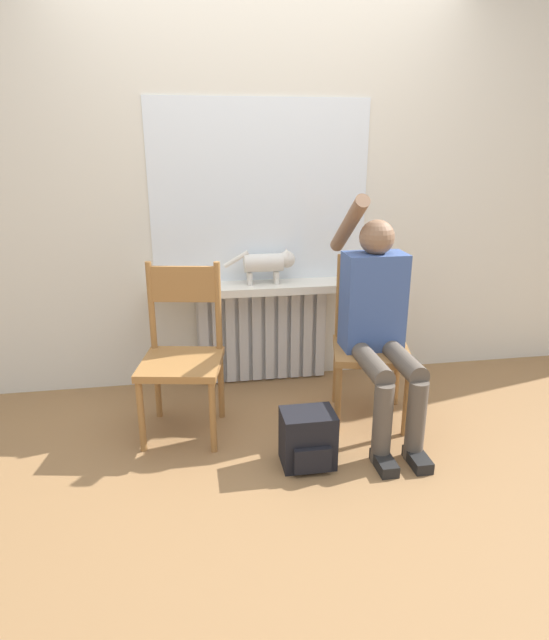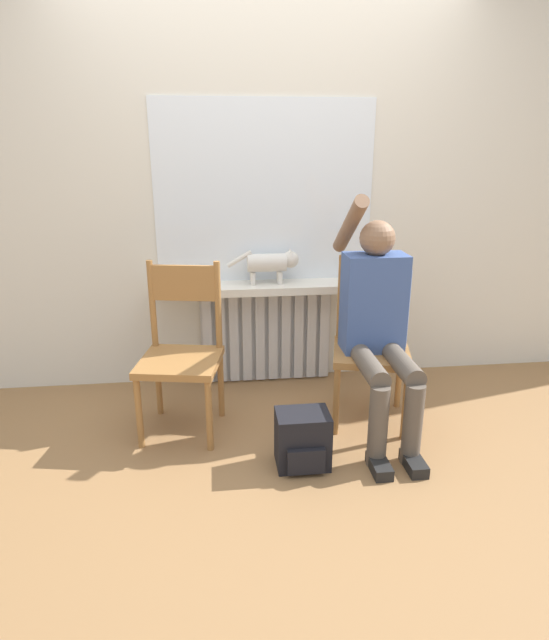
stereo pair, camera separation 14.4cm
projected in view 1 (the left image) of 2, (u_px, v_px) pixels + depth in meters
name	position (u px, v px, depth m)	size (l,w,h in m)	color
ground_plane	(296.00, 475.00, 2.66)	(12.00, 12.00, 0.00)	olive
wall_with_window	(259.00, 179.00, 3.38)	(7.00, 0.06, 2.70)	silver
radiator	(262.00, 335.00, 3.63)	(0.88, 0.08, 0.65)	silver
windowsill	(264.00, 288.00, 3.45)	(1.44, 0.25, 0.05)	white
window_glass	(260.00, 193.00, 3.37)	(1.39, 0.01, 1.13)	white
chair_left	(182.00, 352.00, 2.94)	(0.50, 0.50, 0.95)	#9E6B38
chair_right	(371.00, 340.00, 3.11)	(0.52, 0.52, 0.95)	#9E6B38
person	(379.00, 318.00, 2.93)	(0.36, 1.03, 1.32)	brown
cat	(269.00, 263.00, 3.41)	(0.46, 0.11, 0.22)	silver
backpack	(308.00, 439.00, 2.71)	(0.27, 0.23, 0.29)	black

